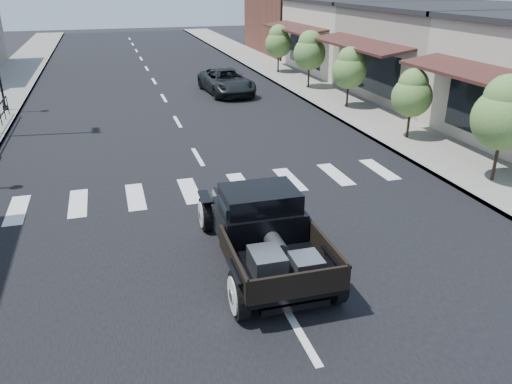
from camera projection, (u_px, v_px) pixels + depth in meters
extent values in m
plane|color=black|center=(252.00, 251.00, 11.71)|extent=(120.00, 120.00, 0.00)
cube|color=black|center=(169.00, 107.00, 24.92)|extent=(14.00, 80.00, 0.02)
cube|color=gray|center=(325.00, 95.00, 27.12)|extent=(3.00, 80.00, 0.15)
cube|color=gray|center=(457.00, 54.00, 26.21)|extent=(10.00, 9.00, 4.50)
cube|color=beige|center=(373.00, 37.00, 34.14)|extent=(10.00, 9.00, 4.50)
cube|color=brown|center=(322.00, 9.00, 42.59)|extent=(11.00, 10.00, 7.00)
imported|color=black|center=(226.00, 82.00, 27.52)|extent=(2.56, 4.98, 1.34)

